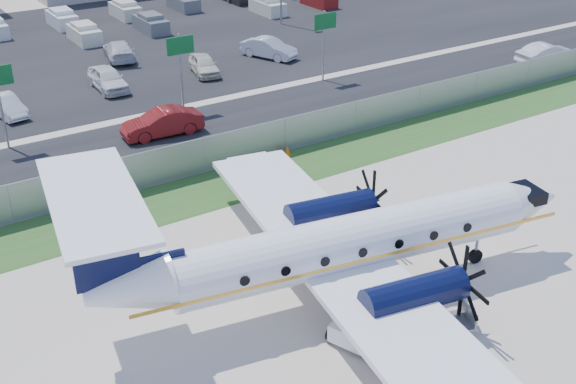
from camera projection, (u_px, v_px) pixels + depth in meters
ground at (372, 304)px, 27.92m from camera, size 170.00×170.00×0.00m
grass_verge at (224, 186)px, 36.85m from camera, size 170.00×4.00×0.02m
access_road at (167, 141)px, 42.07m from camera, size 170.00×8.00×0.02m
parking_lot at (57, 53)px, 57.71m from camera, size 170.00×32.00×0.02m
perimeter_fence at (205, 155)px, 37.89m from camera, size 120.00×0.06×1.99m
sign_mid at (181, 56)px, 44.77m from camera, size 1.80×0.26×5.00m
sign_right at (325, 31)px, 50.08m from camera, size 1.80×0.26×5.00m
aircraft at (343, 244)px, 27.21m from camera, size 20.71×20.33×6.33m
pushback_tug at (363, 320)px, 26.05m from camera, size 2.71×2.38×1.27m
baggage_cart_far at (444, 323)px, 26.09m from camera, size 2.29×1.78×1.05m
cone_nose at (527, 202)px, 34.84m from camera, size 0.39×0.39×0.56m
cone_starboard_wing at (287, 151)px, 40.17m from camera, size 0.42×0.42×0.60m
road_car_mid at (163, 135)px, 42.85m from camera, size 4.86×1.97×1.57m
road_car_east at (546, 65)px, 55.05m from camera, size 5.14×2.34×1.63m
parked_car_b at (8, 115)px, 45.67m from camera, size 2.00×4.16×1.31m
parked_car_c at (109, 90)px, 50.04m from camera, size 1.99×4.63×1.56m
parked_car_d at (204, 74)px, 53.10m from camera, size 2.55×4.40×1.41m
parked_car_e at (269, 58)px, 56.71m from camera, size 3.28×4.86×1.52m
parked_car_g at (120, 59)px, 56.33m from camera, size 3.09×5.31×1.45m
far_parking_rows at (39, 39)px, 61.43m from camera, size 56.00×10.00×1.60m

